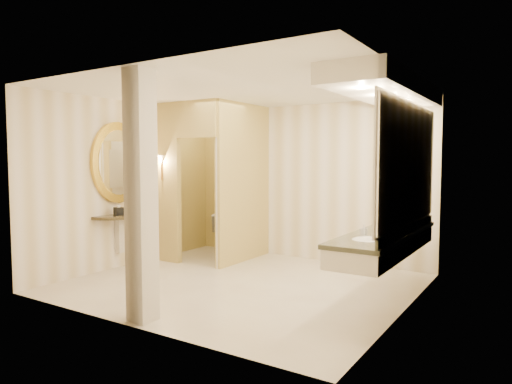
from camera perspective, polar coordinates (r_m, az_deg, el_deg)
floor at (r=6.57m, az=-1.83°, el=-11.35°), size 4.50×4.50×0.00m
ceiling at (r=6.40m, az=-1.89°, el=12.64°), size 4.50×4.50×0.00m
wall_back at (r=8.07m, az=6.17°, el=1.22°), size 4.50×0.02×2.70m
wall_front at (r=4.83m, az=-15.36°, el=-0.75°), size 4.50×0.02×2.70m
wall_left at (r=7.83m, az=-15.59°, el=1.02°), size 0.02×4.00×2.70m
wall_right at (r=5.41m, az=18.24°, el=-0.31°), size 0.02×4.00×2.70m
toilet_closet at (r=7.78m, az=-4.58°, el=1.39°), size 1.50×1.55×2.70m
wall_sconce at (r=7.89m, az=-11.73°, el=3.88°), size 0.14×0.14×0.42m
vanity at (r=5.69m, az=16.24°, el=2.75°), size 0.75×2.63×2.09m
console_shelf at (r=7.63m, az=-16.91°, el=0.86°), size 0.99×0.99×1.94m
pillar at (r=5.01m, az=-14.17°, el=-0.56°), size 0.25×0.25×2.70m
tissue_box at (r=7.44m, az=-16.78°, el=-2.33°), size 0.16×0.16×0.13m
toilet at (r=8.65m, az=-3.13°, el=-5.05°), size 0.50×0.79×0.76m
soap_bottle_a at (r=5.37m, az=13.34°, el=-4.66°), size 0.07×0.07×0.13m
soap_bottle_b at (r=5.68m, az=14.71°, el=-4.31°), size 0.09×0.09×0.11m
soap_bottle_c at (r=5.72m, az=15.74°, el=-3.84°), size 0.10×0.10×0.20m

